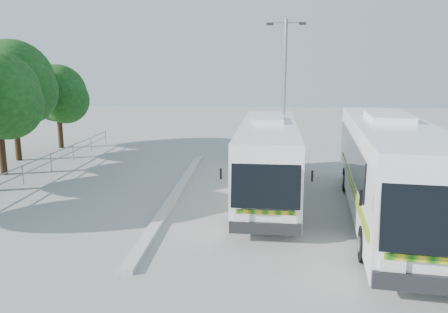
# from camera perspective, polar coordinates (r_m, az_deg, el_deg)

# --- Properties ---
(ground) EXTENTS (100.00, 100.00, 0.00)m
(ground) POSITION_cam_1_polar(r_m,az_deg,el_deg) (17.74, 0.04, -6.83)
(ground) COLOR gray
(ground) RESTS_ON ground
(kerb_divider) EXTENTS (0.40, 16.00, 0.15)m
(kerb_divider) POSITION_cam_1_polar(r_m,az_deg,el_deg) (19.90, -6.21, -4.67)
(kerb_divider) COLOR #B2B2AD
(kerb_divider) RESTS_ON ground
(railing) EXTENTS (0.06, 22.00, 1.00)m
(railing) POSITION_cam_1_polar(r_m,az_deg,el_deg) (24.10, -23.71, -1.14)
(railing) COLOR gray
(railing) RESTS_ON ground
(tree_far_d) EXTENTS (5.62, 5.30, 7.33)m
(tree_far_d) POSITION_cam_1_polar(r_m,az_deg,el_deg) (29.43, -25.81, 8.79)
(tree_far_d) COLOR #382314
(tree_far_d) RESTS_ON ground
(tree_far_e) EXTENTS (4.54, 4.28, 5.92)m
(tree_far_e) POSITION_cam_1_polar(r_m,az_deg,el_deg) (33.17, -20.81, 7.71)
(tree_far_e) COLOR #382314
(tree_far_e) RESTS_ON ground
(coach_main) EXTENTS (2.89, 11.69, 3.22)m
(coach_main) POSITION_cam_1_polar(r_m,az_deg,el_deg) (19.37, 5.76, 0.05)
(coach_main) COLOR white
(coach_main) RESTS_ON ground
(coach_adjacent) EXTENTS (4.36, 13.34, 3.64)m
(coach_adjacent) POSITION_cam_1_polar(r_m,az_deg,el_deg) (17.22, 20.79, -1.27)
(coach_adjacent) COLOR white
(coach_adjacent) RESTS_ON ground
(lamppost) EXTENTS (1.96, 0.35, 8.01)m
(lamppost) POSITION_cam_1_polar(r_m,az_deg,el_deg) (22.73, 7.89, 8.39)
(lamppost) COLOR #919399
(lamppost) RESTS_ON ground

